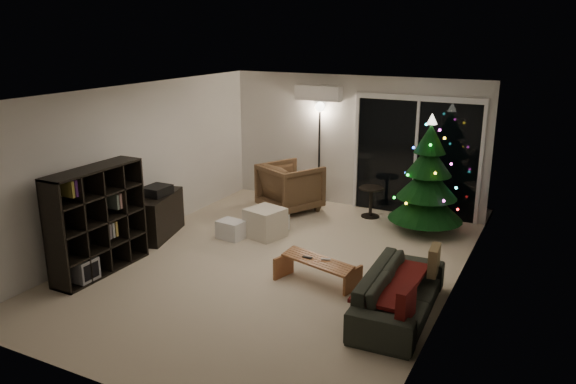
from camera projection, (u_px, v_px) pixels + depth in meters
name	position (u px, v px, depth m)	size (l,w,h in m)	color
room	(342.00, 178.00, 8.98)	(6.50, 7.51, 2.60)	beige
bookshelf	(88.00, 219.00, 7.86)	(0.38, 1.52, 1.52)	black
media_cabinet	(159.00, 216.00, 9.25)	(0.43, 1.14, 0.71)	black
stereo	(157.00, 191.00, 9.13)	(0.36, 0.43, 0.15)	black
armchair	(290.00, 187.00, 10.55)	(0.96, 0.99, 0.90)	brown
ottoman	(265.00, 223.00, 9.25)	(0.54, 0.54, 0.48)	beige
cardboard_box_a	(231.00, 229.00, 9.20)	(0.42, 0.32, 0.30)	white
cardboard_box_b	(277.00, 223.00, 9.57)	(0.37, 0.28, 0.26)	white
side_table	(371.00, 202.00, 10.22)	(0.45, 0.45, 0.56)	black
floor_lamp	(319.00, 154.00, 10.94)	(0.31, 0.31, 1.92)	black
sofa	(399.00, 293.00, 6.71)	(1.91, 0.75, 0.56)	black
sofa_throw	(392.00, 282.00, 6.72)	(0.60, 1.38, 0.05)	#491312
cushion_a	(434.00, 260.00, 7.09)	(0.11, 0.37, 0.37)	brown
cushion_b	(406.00, 303.00, 5.98)	(0.11, 0.37, 0.37)	#491312
coffee_table	(317.00, 272.00, 7.56)	(1.09, 0.38, 0.34)	#A45934
remote_a	(307.00, 257.00, 7.57)	(0.14, 0.04, 0.02)	black
remote_b	(326.00, 259.00, 7.50)	(0.13, 0.04, 0.02)	slate
christmas_tree	(428.00, 174.00, 9.26)	(1.25, 1.25, 2.01)	black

